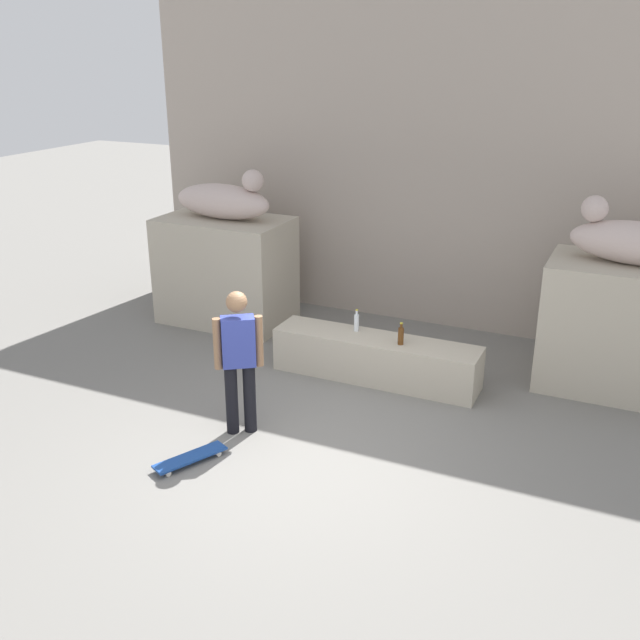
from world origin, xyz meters
TOP-DOWN VIEW (x-y plane):
  - ground_plane at (0.00, 0.00)m, footprint 40.00×40.00m
  - facade_wall at (0.00, 4.63)m, footprint 9.35×0.60m
  - pedestal_left at (-2.89, 3.12)m, footprint 1.96×1.21m
  - pedestal_right at (2.89, 3.12)m, footprint 1.96×1.21m
  - statue_reclining_left at (-2.85, 3.12)m, footprint 1.63×0.64m
  - statue_reclining_right at (2.85, 3.12)m, footprint 1.65×0.72m
  - ledge_block at (0.00, 2.08)m, footprint 2.70×0.60m
  - skater at (-0.88, 0.15)m, footprint 0.46×0.37m
  - skateboard at (-1.03, -0.66)m, footprint 0.53×0.81m
  - bottle_clear at (-0.33, 2.20)m, footprint 0.07×0.07m
  - bottle_brown at (0.35, 2.01)m, footprint 0.07×0.07m

SIDE VIEW (x-z plane):
  - ground_plane at x=0.00m, z-range 0.00..0.00m
  - skateboard at x=-1.03m, z-range 0.02..0.10m
  - ledge_block at x=0.00m, z-range 0.00..0.57m
  - bottle_brown at x=0.35m, z-range 0.55..0.84m
  - bottle_clear at x=-0.33m, z-range 0.55..0.85m
  - pedestal_left at x=-2.89m, z-range 0.00..1.64m
  - pedestal_right at x=2.89m, z-range 0.00..1.64m
  - skater at x=-0.88m, z-range 0.09..1.76m
  - statue_reclining_left at x=-2.85m, z-range 1.53..2.31m
  - statue_reclining_right at x=2.85m, z-range 1.53..2.31m
  - facade_wall at x=0.00m, z-range 0.00..5.35m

